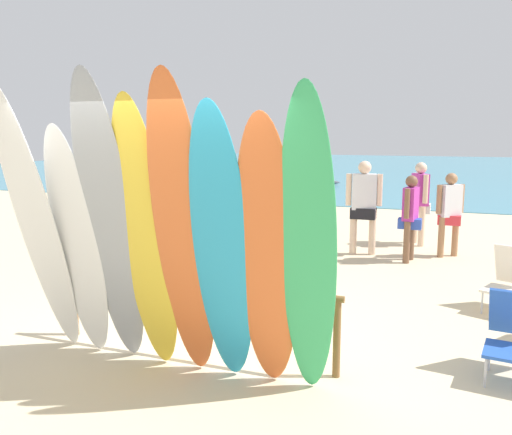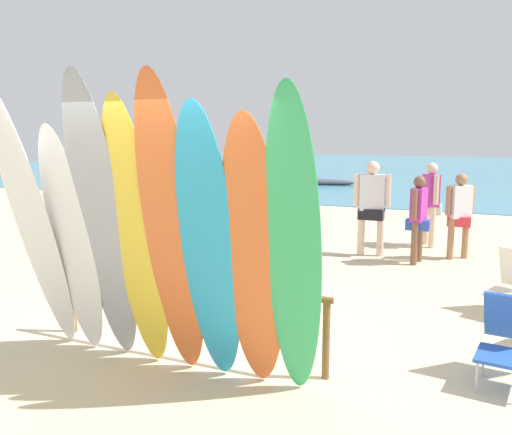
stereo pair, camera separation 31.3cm
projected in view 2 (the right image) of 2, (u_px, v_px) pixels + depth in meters
The scene contains 17 objects.
ground at pixel (396, 199), 18.15m from camera, with size 60.00×60.00×0.00m, color beige.
ocean_water at pixel (437, 169), 33.98m from camera, with size 60.00×40.00×0.02m, color teal.
surfboard_rack at pixel (185, 296), 5.35m from camera, with size 3.07×0.07×0.78m.
surfboard_white_0 at pixel (33, 224), 5.19m from camera, with size 0.49×0.08×2.79m, color white.
surfboard_white_1 at pixel (72, 243), 5.19m from camera, with size 0.52×0.06×2.37m, color white.
surfboard_grey_2 at pixel (102, 222), 4.96m from camera, with size 0.55×0.07×2.86m, color #999EA3.
surfboard_yellow_3 at pixel (136, 237), 4.85m from camera, with size 0.56×0.07×2.62m, color yellow.
surfboard_orange_4 at pixel (171, 232), 4.62m from camera, with size 0.54×0.06×2.82m, color orange.
surfboard_teal_5 at pixel (209, 249), 4.51m from camera, with size 0.53×0.08×2.56m, color #289EC6.
surfboard_orange_6 at pixel (253, 257), 4.41m from camera, with size 0.53×0.08×2.46m, color orange.
surfboard_green_7 at pixel (293, 248), 4.24m from camera, with size 0.47×0.07×2.68m, color #38B266.
beachgoer_near_rack at pixel (372, 202), 9.64m from camera, with size 0.65×0.31×1.74m.
beachgoer_photographing at pixel (418, 213), 9.07m from camera, with size 0.40×0.57×1.52m.
beachgoer_strolling at pixel (460, 210), 9.40m from camera, with size 0.47×0.40×1.53m.
beachgoer_by_water at pixel (430, 198), 10.45m from camera, with size 0.43×0.58×1.67m.
beach_chair_red at pixel (510, 337), 4.75m from camera, with size 0.59×0.79×0.80m.
distant_boat at pixel (315, 182), 23.29m from camera, with size 3.75×1.26×0.29m.
Camera 2 is at (2.69, -4.46, 2.23)m, focal length 37.06 mm.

